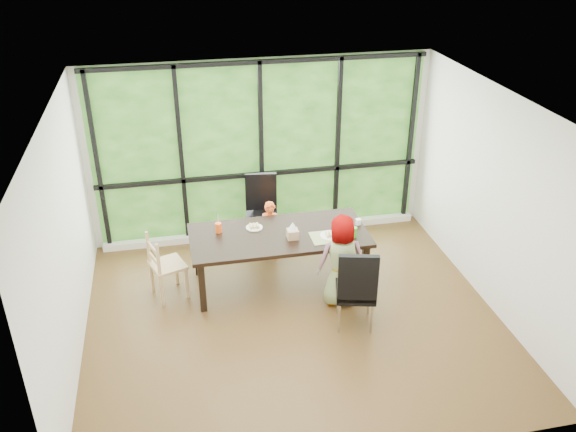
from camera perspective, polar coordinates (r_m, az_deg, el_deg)
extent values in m
plane|color=black|center=(7.58, 0.48, -9.55)|extent=(5.00, 5.00, 0.00)
plane|color=silver|center=(8.86, -2.60, 6.22)|extent=(5.00, 0.00, 5.00)
cube|color=#204B18|center=(8.84, -2.58, 6.17)|extent=(4.80, 0.02, 2.65)
cube|color=silver|center=(9.33, -2.33, -1.45)|extent=(4.80, 0.12, 0.10)
cube|color=black|center=(8.02, -0.85, -4.02)|extent=(2.39, 1.24, 0.75)
cube|color=black|center=(8.82, -2.51, 0.32)|extent=(0.52, 0.52, 1.08)
cube|color=black|center=(7.22, 6.42, -6.62)|extent=(0.56, 0.56, 1.08)
cube|color=tan|center=(7.89, -11.30, -4.57)|extent=(0.52, 0.53, 0.90)
imported|color=#DB551E|center=(8.52, -1.67, -1.42)|extent=(0.37, 0.29, 0.89)
imported|color=slate|center=(7.55, 5.11, -4.23)|extent=(0.61, 0.42, 1.22)
cube|color=tan|center=(7.76, 3.92, -1.99)|extent=(0.47, 0.35, 0.01)
cylinder|color=white|center=(7.97, -3.20, -1.10)|extent=(0.22, 0.22, 0.01)
cylinder|color=white|center=(7.78, 4.04, -1.87)|extent=(0.27, 0.27, 0.02)
cylinder|color=#FC5715|center=(7.88, -6.58, -1.11)|extent=(0.08, 0.08, 0.13)
cylinder|color=green|center=(7.77, 6.22, -1.52)|extent=(0.09, 0.09, 0.14)
cylinder|color=white|center=(8.09, 6.66, -0.54)|extent=(0.08, 0.08, 0.08)
cube|color=tan|center=(7.70, 0.44, -1.71)|extent=(0.14, 0.14, 0.12)
cylinder|color=white|center=(7.83, -6.63, -0.43)|extent=(0.01, 0.04, 0.20)
cylinder|color=pink|center=(7.72, 6.26, -0.82)|extent=(0.01, 0.04, 0.20)
cone|color=white|center=(7.64, 0.44, -0.96)|extent=(0.12, 0.12, 0.11)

